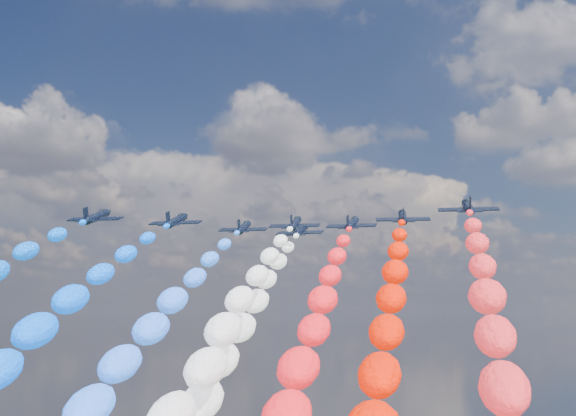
# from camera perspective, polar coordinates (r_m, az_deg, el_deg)

# --- Properties ---
(jet_0) EXTENTS (10.02, 13.44, 6.51)m
(jet_0) POSITION_cam_1_polar(r_m,az_deg,el_deg) (137.97, -14.37, -0.65)
(jet_0) COLOR black
(jet_1) EXTENTS (9.61, 13.14, 6.51)m
(jet_1) POSITION_cam_1_polar(r_m,az_deg,el_deg) (140.80, -8.49, -0.95)
(jet_1) COLOR black
(jet_2) EXTENTS (10.20, 13.57, 6.51)m
(jet_2) POSITION_cam_1_polar(r_m,az_deg,el_deg) (151.01, -3.40, -1.49)
(jet_2) COLOR black
(trail_2) EXTENTS (6.42, 120.09, 59.72)m
(trail_2) POSITION_cam_1_polar(r_m,az_deg,el_deg) (92.05, -13.57, -14.83)
(trail_2) COLOR #2968FB
(jet_3) EXTENTS (10.07, 13.48, 6.51)m
(jet_3) POSITION_cam_1_polar(r_m,az_deg,el_deg) (143.89, 0.54, -1.19)
(jet_3) COLOR black
(jet_4) EXTENTS (10.36, 13.68, 6.51)m
(jet_4) POSITION_cam_1_polar(r_m,az_deg,el_deg) (156.71, 0.96, -1.74)
(jet_4) COLOR black
(trail_4) EXTENTS (6.42, 120.09, 59.72)m
(trail_4) POSITION_cam_1_polar(r_m,az_deg,el_deg) (96.03, -5.75, -14.70)
(trail_4) COLOR white
(jet_5) EXTENTS (10.41, 13.71, 6.51)m
(jet_5) POSITION_cam_1_polar(r_m,az_deg,el_deg) (144.64, 4.89, -1.19)
(jet_5) COLOR black
(jet_6) EXTENTS (10.45, 13.74, 6.51)m
(jet_6) POSITION_cam_1_polar(r_m,az_deg,el_deg) (135.67, 8.73, -0.69)
(jet_6) COLOR black
(jet_7) EXTENTS (10.06, 13.47, 6.51)m
(jet_7) POSITION_cam_1_polar(r_m,az_deg,el_deg) (124.56, 13.54, 0.08)
(jet_7) COLOR black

